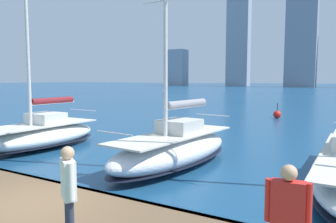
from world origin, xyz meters
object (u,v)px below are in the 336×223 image
(sailboat_grey, at_px, (174,148))
(channel_buoy, at_px, (277,114))
(person_white_shirt, at_px, (69,186))
(sailboat_maroon, at_px, (40,134))
(person_red_shirt, at_px, (288,212))

(sailboat_grey, relative_size, channel_buoy, 7.07)
(sailboat_grey, xyz_separation_m, person_white_shirt, (-2.02, 7.44, 0.92))
(sailboat_maroon, xyz_separation_m, person_white_shirt, (-9.76, 7.17, 0.93))
(sailboat_grey, relative_size, person_red_shirt, 5.71)
(sailboat_maroon, bearing_deg, person_white_shirt, 143.70)
(sailboat_grey, bearing_deg, channel_buoy, -90.35)
(person_red_shirt, bearing_deg, sailboat_grey, -50.24)
(person_white_shirt, relative_size, channel_buoy, 1.26)
(person_red_shirt, distance_m, channel_buoy, 26.32)
(person_red_shirt, height_order, channel_buoy, person_red_shirt)
(sailboat_maroon, relative_size, channel_buoy, 9.20)
(channel_buoy, bearing_deg, person_white_shirt, 94.11)
(person_white_shirt, bearing_deg, channel_buoy, -85.89)
(person_white_shirt, bearing_deg, sailboat_maroon, -36.30)
(sailboat_grey, distance_m, channel_buoy, 19.06)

